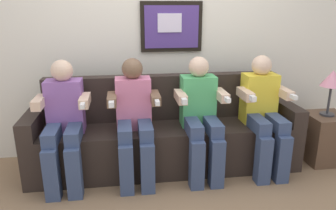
{
  "coord_description": "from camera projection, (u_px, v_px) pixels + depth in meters",
  "views": [
    {
      "loc": [
        -0.39,
        -2.59,
        1.57
      ],
      "look_at": [
        0.0,
        0.15,
        0.7
      ],
      "focal_mm": 34.44,
      "sensor_mm": 36.0,
      "label": 1
    }
  ],
  "objects": [
    {
      "name": "side_table_right",
      "position": [
        325.0,
        138.0,
        3.33
      ],
      "size": [
        0.4,
        0.4,
        0.5
      ],
      "color": "brown",
      "rests_on": "ground_plane"
    },
    {
      "name": "person_right_center",
      "position": [
        201.0,
        113.0,
        2.98
      ],
      "size": [
        0.46,
        0.56,
        1.11
      ],
      "color": "#4CB266",
      "rests_on": "ground_plane"
    },
    {
      "name": "person_leftmost",
      "position": [
        64.0,
        119.0,
        2.82
      ],
      "size": [
        0.46,
        0.56,
        1.11
      ],
      "color": "#8C59A5",
      "rests_on": "ground_plane"
    },
    {
      "name": "couch",
      "position": [
        165.0,
        137.0,
        3.19
      ],
      "size": [
        2.6,
        0.58,
        0.9
      ],
      "color": "#2D231E",
      "rests_on": "ground_plane"
    },
    {
      "name": "table_lamp",
      "position": [
        332.0,
        80.0,
        3.14
      ],
      "size": [
        0.22,
        0.22,
        0.46
      ],
      "color": "#333338",
      "rests_on": "side_table_right"
    },
    {
      "name": "person_left_center",
      "position": [
        134.0,
        116.0,
        2.9
      ],
      "size": [
        0.46,
        0.56,
        1.11
      ],
      "color": "pink",
      "rests_on": "ground_plane"
    },
    {
      "name": "back_wall_assembly",
      "position": [
        160.0,
        32.0,
        3.31
      ],
      "size": [
        5.0,
        0.1,
        2.6
      ],
      "color": "silver",
      "rests_on": "ground_plane"
    },
    {
      "name": "ground_plane",
      "position": [
        170.0,
        182.0,
        2.97
      ],
      "size": [
        6.49,
        6.49,
        0.0
      ],
      "primitive_type": "plane",
      "color": "#8C6B4C"
    },
    {
      "name": "person_rightmost",
      "position": [
        263.0,
        110.0,
        3.06
      ],
      "size": [
        0.46,
        0.56,
        1.11
      ],
      "color": "yellow",
      "rests_on": "ground_plane"
    }
  ]
}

